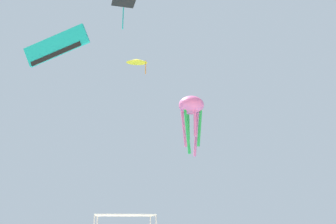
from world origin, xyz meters
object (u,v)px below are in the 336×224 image
kite_delta_yellow (137,61)px  kite_octopus_pink (191,108)px  canopy_tent (125,217)px  kite_diamond_black (124,3)px  kite_parafoil_teal (57,46)px

kite_delta_yellow → kite_octopus_pink: (7.03, 1.60, -5.32)m
canopy_tent → kite_octopus_pink: 28.18m
kite_octopus_pink → kite_delta_yellow: bearing=-92.0°
kite_diamond_black → kite_parafoil_teal: (-5.43, -3.02, -6.47)m
kite_delta_yellow → kite_parafoil_teal: size_ratio=0.51×
kite_delta_yellow → kite_octopus_pink: bearing=-161.3°
kite_diamond_black → kite_delta_yellow: bearing=-107.0°
kite_diamond_black → kite_parafoil_teal: size_ratio=0.56×
canopy_tent → kite_parafoil_teal: bearing=124.7°
canopy_tent → kite_delta_yellow: (1.42, 21.62, 18.87)m
canopy_tent → kite_parafoil_teal: size_ratio=0.57×
canopy_tent → kite_delta_yellow: kite_delta_yellow is taller
kite_delta_yellow → kite_parafoil_teal: bearing=66.6°
canopy_tent → kite_octopus_pink: bearing=70.0°
canopy_tent → kite_parafoil_teal: (-5.91, 8.53, 13.95)m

